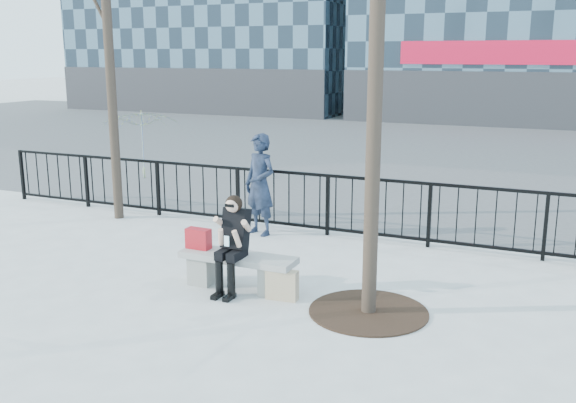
% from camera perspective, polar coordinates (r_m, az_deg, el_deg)
% --- Properties ---
extents(ground, '(120.00, 120.00, 0.00)m').
position_cam_1_polar(ground, '(8.98, -4.43, -7.68)').
color(ground, '#A6A7A1').
rests_on(ground, ground).
extents(street_surface, '(60.00, 23.00, 0.01)m').
position_cam_1_polar(street_surface, '(22.96, 13.54, 4.76)').
color(street_surface, '#474747').
rests_on(street_surface, ground).
extents(railing, '(14.00, 0.06, 1.10)m').
position_cam_1_polar(railing, '(11.44, 2.61, -0.21)').
color(railing, black).
rests_on(railing, ground).
extents(tree_grate, '(1.50, 1.50, 0.02)m').
position_cam_1_polar(tree_grate, '(8.22, 7.16, -9.68)').
color(tree_grate, black).
rests_on(tree_grate, ground).
extents(bench_main, '(1.65, 0.46, 0.49)m').
position_cam_1_polar(bench_main, '(8.88, -4.47, -5.86)').
color(bench_main, slate).
rests_on(bench_main, ground).
extents(seated_woman, '(0.50, 0.64, 1.34)m').
position_cam_1_polar(seated_woman, '(8.64, -5.01, -3.86)').
color(seated_woman, black).
rests_on(seated_woman, ground).
extents(handbag, '(0.35, 0.18, 0.29)m').
position_cam_1_polar(handbag, '(9.10, -7.97, -3.28)').
color(handbag, '#AF151D').
rests_on(handbag, bench_main).
extents(shopping_bag, '(0.43, 0.19, 0.40)m').
position_cam_1_polar(shopping_bag, '(8.50, -0.53, -7.43)').
color(shopping_bag, '#CEB892').
rests_on(shopping_bag, ground).
extents(standing_man, '(0.77, 0.64, 1.81)m').
position_cam_1_polar(standing_man, '(11.35, -2.50, 1.51)').
color(standing_man, black).
rests_on(standing_man, ground).
extents(vendor_umbrella, '(2.26, 2.29, 1.78)m').
position_cam_1_polar(vendor_umbrella, '(16.90, -12.86, 4.95)').
color(vendor_umbrella, '#DAEB34').
rests_on(vendor_umbrella, ground).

